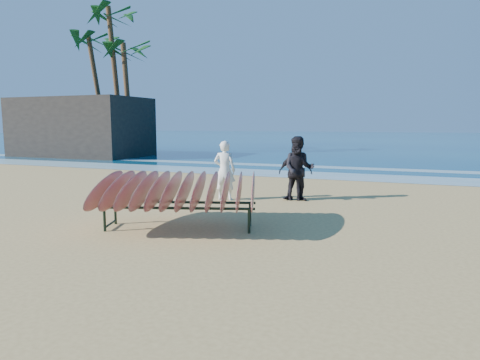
{
  "coord_description": "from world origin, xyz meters",
  "views": [
    {
      "loc": [
        3.43,
        -7.96,
        2.21
      ],
      "look_at": [
        0.0,
        0.8,
        0.95
      ],
      "focal_mm": 32.0,
      "sensor_mm": 36.0,
      "label": 1
    }
  ],
  "objects_px": {
    "person_dark_b": "(295,172)",
    "palm_right": "(96,43)",
    "surfboard_rack": "(179,190)",
    "person_dark_a": "(299,169)",
    "palm_mid": "(126,53)",
    "building": "(81,127)",
    "person_white": "(225,170)",
    "palm_left": "(113,19)"
  },
  "relations": [
    {
      "from": "palm_right",
      "to": "building",
      "type": "bearing_deg",
      "value": -63.11
    },
    {
      "from": "surfboard_rack",
      "to": "palm_left",
      "type": "distance_m",
      "value": 25.73
    },
    {
      "from": "palm_right",
      "to": "person_white",
      "type": "bearing_deg",
      "value": -42.6
    },
    {
      "from": "palm_mid",
      "to": "palm_right",
      "type": "bearing_deg",
      "value": 155.43
    },
    {
      "from": "person_dark_b",
      "to": "building",
      "type": "relative_size",
      "value": 0.19
    },
    {
      "from": "person_dark_a",
      "to": "palm_mid",
      "type": "height_order",
      "value": "palm_mid"
    },
    {
      "from": "building",
      "to": "palm_left",
      "type": "relative_size",
      "value": 0.83
    },
    {
      "from": "surfboard_rack",
      "to": "person_white",
      "type": "relative_size",
      "value": 2.21
    },
    {
      "from": "palm_mid",
      "to": "palm_right",
      "type": "distance_m",
      "value": 4.71
    },
    {
      "from": "person_dark_b",
      "to": "person_dark_a",
      "type": "bearing_deg",
      "value": 162.48
    },
    {
      "from": "palm_right",
      "to": "palm_left",
      "type": "bearing_deg",
      "value": -27.58
    },
    {
      "from": "person_dark_b",
      "to": "palm_right",
      "type": "bearing_deg",
      "value": -47.08
    },
    {
      "from": "palm_left",
      "to": "palm_right",
      "type": "distance_m",
      "value": 3.49
    },
    {
      "from": "person_dark_a",
      "to": "palm_mid",
      "type": "distance_m",
      "value": 22.08
    },
    {
      "from": "person_white",
      "to": "person_dark_b",
      "type": "height_order",
      "value": "person_white"
    },
    {
      "from": "person_dark_b",
      "to": "building",
      "type": "xyz_separation_m",
      "value": [
        -17.52,
        11.15,
        1.12
      ]
    },
    {
      "from": "person_dark_b",
      "to": "palm_mid",
      "type": "xyz_separation_m",
      "value": [
        -15.79,
        14.01,
        6.29
      ]
    },
    {
      "from": "palm_right",
      "to": "palm_mid",
      "type": "bearing_deg",
      "value": -24.57
    },
    {
      "from": "building",
      "to": "person_white",
      "type": "bearing_deg",
      "value": -37.12
    },
    {
      "from": "person_white",
      "to": "building",
      "type": "distance_m",
      "value": 19.6
    },
    {
      "from": "person_dark_b",
      "to": "palm_right",
      "type": "relative_size",
      "value": 0.18
    },
    {
      "from": "person_white",
      "to": "palm_mid",
      "type": "relative_size",
      "value": 0.21
    },
    {
      "from": "person_white",
      "to": "person_dark_b",
      "type": "xyz_separation_m",
      "value": [
        1.91,
        0.67,
        -0.05
      ]
    },
    {
      "from": "person_dark_a",
      "to": "palm_right",
      "type": "height_order",
      "value": "palm_right"
    },
    {
      "from": "surfboard_rack",
      "to": "person_dark_b",
      "type": "relative_size",
      "value": 2.33
    },
    {
      "from": "person_dark_a",
      "to": "palm_mid",
      "type": "relative_size",
      "value": 0.23
    },
    {
      "from": "person_dark_b",
      "to": "palm_right",
      "type": "height_order",
      "value": "palm_right"
    },
    {
      "from": "person_dark_b",
      "to": "palm_right",
      "type": "xyz_separation_m",
      "value": [
        -19.93,
        15.9,
        7.52
      ]
    },
    {
      "from": "person_dark_a",
      "to": "palm_right",
      "type": "relative_size",
      "value": 0.2
    },
    {
      "from": "person_dark_a",
      "to": "person_dark_b",
      "type": "xyz_separation_m",
      "value": [
        -0.1,
        0.02,
        -0.11
      ]
    },
    {
      "from": "person_white",
      "to": "person_dark_a",
      "type": "xyz_separation_m",
      "value": [
        2.01,
        0.65,
        0.07
      ]
    },
    {
      "from": "person_dark_a",
      "to": "building",
      "type": "height_order",
      "value": "building"
    },
    {
      "from": "palm_mid",
      "to": "palm_left",
      "type": "bearing_deg",
      "value": 163.03
    },
    {
      "from": "person_dark_b",
      "to": "palm_left",
      "type": "xyz_separation_m",
      "value": [
        -17.04,
        14.39,
        8.75
      ]
    },
    {
      "from": "person_dark_a",
      "to": "palm_left",
      "type": "distance_m",
      "value": 24.0
    },
    {
      "from": "palm_mid",
      "to": "surfboard_rack",
      "type": "bearing_deg",
      "value": -51.68
    },
    {
      "from": "person_dark_b",
      "to": "palm_left",
      "type": "relative_size",
      "value": 0.15
    },
    {
      "from": "person_white",
      "to": "person_dark_a",
      "type": "height_order",
      "value": "person_dark_a"
    },
    {
      "from": "person_dark_b",
      "to": "palm_mid",
      "type": "relative_size",
      "value": 0.2
    },
    {
      "from": "building",
      "to": "palm_left",
      "type": "xyz_separation_m",
      "value": [
        0.48,
        3.24,
        7.64
      ]
    },
    {
      "from": "surfboard_rack",
      "to": "person_dark_b",
      "type": "height_order",
      "value": "person_dark_b"
    },
    {
      "from": "building",
      "to": "person_dark_b",
      "type": "bearing_deg",
      "value": -32.47
    }
  ]
}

